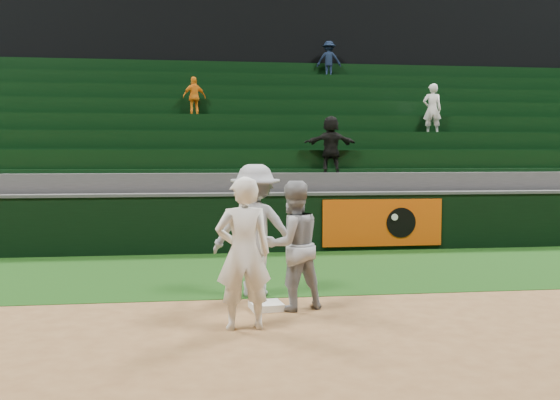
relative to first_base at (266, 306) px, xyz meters
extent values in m
plane|color=brown|center=(0.02, -0.29, -0.05)|extent=(70.00, 70.00, 0.00)
cube|color=black|center=(0.02, 2.71, -0.04)|extent=(36.00, 4.20, 0.01)
cube|color=black|center=(0.02, 17.16, 5.95)|extent=(40.00, 12.00, 12.00)
cube|color=white|center=(0.00, 0.00, 0.00)|extent=(0.45, 0.45, 0.09)
imported|color=white|center=(-0.37, -0.90, 0.85)|extent=(0.68, 0.47, 1.78)
imported|color=#93969D|center=(0.35, -0.03, 0.80)|extent=(0.99, 0.87, 1.70)
imported|color=#9DA0AA|center=(-0.07, 0.81, 0.91)|extent=(1.32, 0.89, 1.89)
cube|color=black|center=(0.02, 4.91, 0.55)|extent=(36.00, 0.35, 1.20)
cube|color=#D84C0A|center=(3.02, 4.72, 0.55)|extent=(2.60, 0.05, 1.00)
cylinder|color=black|center=(3.42, 4.69, 0.55)|extent=(0.64, 0.02, 0.64)
cylinder|color=white|center=(3.27, 4.67, 0.67)|extent=(0.14, 0.02, 0.14)
cube|color=#424244|center=(0.02, 4.91, 1.17)|extent=(36.00, 0.40, 0.06)
cube|color=#3D3D3F|center=(0.02, 5.64, 0.78)|extent=(36.00, 0.85, 1.65)
cube|color=black|center=(0.02, 5.89, 1.85)|extent=(36.00, 0.14, 0.50)
cube|color=black|center=(0.02, 5.72, 1.64)|extent=(36.00, 0.45, 0.08)
cube|color=#3D3D3F|center=(0.02, 6.49, 1.00)|extent=(36.00, 0.85, 2.10)
cube|color=black|center=(0.02, 6.74, 2.30)|extent=(36.00, 0.14, 0.50)
cube|color=black|center=(0.02, 6.57, 2.09)|extent=(36.00, 0.45, 0.08)
cube|color=#3D3D3F|center=(0.02, 7.34, 1.23)|extent=(36.00, 0.85, 2.55)
cube|color=black|center=(0.02, 7.59, 2.75)|extent=(36.00, 0.14, 0.50)
cube|color=black|center=(0.02, 7.42, 2.54)|extent=(36.00, 0.45, 0.08)
cube|color=#3D3D3F|center=(0.02, 8.19, 1.45)|extent=(36.00, 0.85, 3.00)
cube|color=black|center=(0.02, 8.44, 3.20)|extent=(36.00, 0.14, 0.50)
cube|color=black|center=(0.02, 8.27, 2.99)|extent=(36.00, 0.45, 0.08)
cube|color=#3D3D3F|center=(0.02, 9.04, 1.68)|extent=(36.00, 0.85, 3.45)
cube|color=black|center=(0.02, 9.29, 3.65)|extent=(36.00, 0.14, 0.50)
cube|color=black|center=(0.02, 9.12, 3.44)|extent=(36.00, 0.45, 0.08)
cube|color=#3D3D3F|center=(0.02, 9.89, 1.90)|extent=(36.00, 0.85, 3.90)
cube|color=black|center=(0.02, 10.14, 4.10)|extent=(36.00, 0.14, 0.50)
cube|color=black|center=(0.02, 9.97, 3.89)|extent=(36.00, 0.45, 0.08)
cube|color=#3D3D3F|center=(0.02, 10.74, 2.13)|extent=(36.00, 0.85, 4.35)
cube|color=black|center=(0.02, 10.99, 4.55)|extent=(36.00, 0.14, 0.50)
cube|color=black|center=(0.02, 10.82, 4.34)|extent=(36.00, 0.45, 0.08)
imported|color=orange|center=(-0.93, 8.14, 3.47)|extent=(0.66, 0.43, 1.04)
imported|color=black|center=(2.07, 5.59, 2.23)|extent=(1.17, 0.37, 1.26)
imported|color=silver|center=(5.08, 7.29, 3.15)|extent=(0.52, 0.38, 1.30)
imported|color=#101C35|center=(3.11, 10.69, 4.87)|extent=(0.81, 0.58, 1.13)
camera|label=1|loc=(-0.89, -8.05, 1.98)|focal=40.00mm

